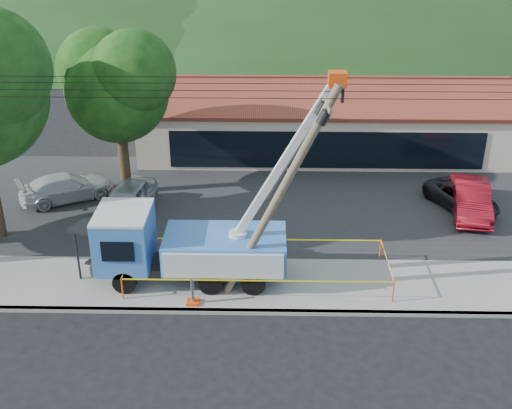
{
  "coord_description": "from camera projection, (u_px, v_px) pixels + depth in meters",
  "views": [
    {
      "loc": [
        0.64,
        -18.42,
        14.83
      ],
      "look_at": [
        0.17,
        5.0,
        3.31
      ],
      "focal_mm": 45.0,
      "sensor_mm": 36.0,
      "label": 1
    }
  ],
  "objects": [
    {
      "name": "car_dark",
      "position": [
        460.0,
        209.0,
        33.09
      ],
      "size": [
        3.66,
        4.75,
        1.2
      ],
      "primitive_type": "imported",
      "rotation": [
        0.0,
        0.0,
        0.45
      ],
      "color": "black",
      "rests_on": "ground"
    },
    {
      "name": "caution_tape",
      "position": [
        258.0,
        263.0,
        26.68
      ],
      "size": [
        10.77,
        3.36,
        0.97
      ],
      "color": "#F9450D",
      "rests_on": "ground"
    },
    {
      "name": "sidewalk",
      "position": [
        251.0,
        285.0,
        26.64
      ],
      "size": [
        60.0,
        4.0,
        0.15
      ],
      "primitive_type": "cube",
      "color": "gray",
      "rests_on": "ground"
    },
    {
      "name": "tree_lot",
      "position": [
        116.0,
        81.0,
        32.13
      ],
      "size": [
        6.3,
        5.6,
        8.94
      ],
      "color": "#332316",
      "rests_on": "ground"
    },
    {
      "name": "car_white",
      "position": [
        68.0,
        201.0,
        34.0
      ],
      "size": [
        5.18,
        4.09,
        1.4
      ],
      "primitive_type": "imported",
      "rotation": [
        0.0,
        0.0,
        2.09
      ],
      "color": "silver",
      "rests_on": "ground"
    },
    {
      "name": "strip_mall",
      "position": [
        322.0,
        120.0,
        40.11
      ],
      "size": [
        22.5,
        8.53,
        4.67
      ],
      "color": "beige",
      "rests_on": "ground"
    },
    {
      "name": "bus_shelter",
      "position": [
        108.0,
        238.0,
        26.45
      ],
      "size": [
        2.86,
        2.28,
        2.41
      ],
      "rotation": [
        0.0,
        0.0,
        -0.34
      ],
      "color": "black",
      "rests_on": "ground"
    },
    {
      "name": "car_silver",
      "position": [
        129.0,
        218.0,
        32.24
      ],
      "size": [
        2.75,
        5.12,
        1.65
      ],
      "primitive_type": "imported",
      "rotation": [
        0.0,
        0.0,
        -0.17
      ],
      "color": "#9FA2A6",
      "rests_on": "ground"
    },
    {
      "name": "ground",
      "position": [
        248.0,
        348.0,
        23.09
      ],
      "size": [
        120.0,
        120.0,
        0.0
      ],
      "primitive_type": "plane",
      "color": "black",
      "rests_on": "ground"
    },
    {
      "name": "utility_truck",
      "position": [
        185.0,
        243.0,
        26.27
      ],
      "size": [
        9.84,
        4.16,
        8.86
      ],
      "color": "black",
      "rests_on": "ground"
    },
    {
      "name": "leaning_pole",
      "position": [
        284.0,
        185.0,
        23.96
      ],
      "size": [
        4.38,
        1.8,
        8.74
      ],
      "color": "brown",
      "rests_on": "ground"
    },
    {
      "name": "parking_lot",
      "position": [
        255.0,
        201.0,
        33.83
      ],
      "size": [
        60.0,
        12.0,
        0.1
      ],
      "primitive_type": "cube",
      "color": "#28282B",
      "rests_on": "ground"
    },
    {
      "name": "hill_center",
      "position": [
        352.0,
        36.0,
        72.25
      ],
      "size": [
        89.6,
        64.0,
        32.0
      ],
      "primitive_type": "ellipsoid",
      "color": "#193513",
      "rests_on": "ground"
    },
    {
      "name": "hill_west",
      "position": [
        131.0,
        35.0,
        72.7
      ],
      "size": [
        78.4,
        56.0,
        28.0
      ],
      "primitive_type": "ellipsoid",
      "color": "#193513",
      "rests_on": "ground"
    },
    {
      "name": "curb",
      "position": [
        250.0,
        312.0,
        24.94
      ],
      "size": [
        60.0,
        0.25,
        0.15
      ],
      "primitive_type": "cube",
      "color": "gray",
      "rests_on": "ground"
    },
    {
      "name": "car_red",
      "position": [
        468.0,
        215.0,
        32.53
      ],
      "size": [
        2.49,
        5.08,
        1.6
      ],
      "primitive_type": "imported",
      "rotation": [
        0.0,
        0.0,
        -0.17
      ],
      "color": "maroon",
      "rests_on": "ground"
    }
  ]
}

